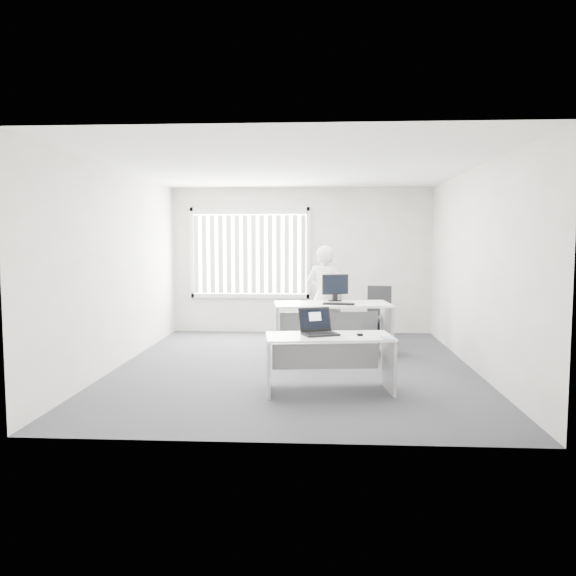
# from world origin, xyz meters

# --- Properties ---
(ground) EXTENTS (6.00, 6.00, 0.00)m
(ground) POSITION_xyz_m (0.00, 0.00, 0.00)
(ground) COLOR #404046
(ground) RESTS_ON ground
(wall_back) EXTENTS (5.00, 0.02, 2.80)m
(wall_back) POSITION_xyz_m (0.00, 3.00, 1.40)
(wall_back) COLOR silver
(wall_back) RESTS_ON ground
(wall_front) EXTENTS (5.00, 0.02, 2.80)m
(wall_front) POSITION_xyz_m (0.00, -3.00, 1.40)
(wall_front) COLOR silver
(wall_front) RESTS_ON ground
(wall_left) EXTENTS (0.02, 6.00, 2.80)m
(wall_left) POSITION_xyz_m (-2.50, 0.00, 1.40)
(wall_left) COLOR silver
(wall_left) RESTS_ON ground
(wall_right) EXTENTS (0.02, 6.00, 2.80)m
(wall_right) POSITION_xyz_m (2.50, 0.00, 1.40)
(wall_right) COLOR silver
(wall_right) RESTS_ON ground
(ceiling) EXTENTS (5.00, 6.00, 0.02)m
(ceiling) POSITION_xyz_m (0.00, 0.00, 2.80)
(ceiling) COLOR white
(ceiling) RESTS_ON wall_back
(window) EXTENTS (2.32, 0.06, 1.76)m
(window) POSITION_xyz_m (-1.00, 2.96, 1.55)
(window) COLOR silver
(window) RESTS_ON wall_back
(blinds) EXTENTS (2.20, 0.10, 1.50)m
(blinds) POSITION_xyz_m (-1.00, 2.90, 1.52)
(blinds) COLOR silver
(blinds) RESTS_ON wall_back
(desk_near) EXTENTS (1.55, 0.86, 0.68)m
(desk_near) POSITION_xyz_m (0.47, -1.27, 0.49)
(desk_near) COLOR white
(desk_near) RESTS_ON ground
(desk_far) EXTENTS (1.87, 1.04, 0.82)m
(desk_far) POSITION_xyz_m (0.55, 0.88, 0.59)
(desk_far) COLOR white
(desk_far) RESTS_ON ground
(office_chair) EXTENTS (0.66, 0.66, 1.00)m
(office_chair) POSITION_xyz_m (1.38, 1.88, 0.31)
(office_chair) COLOR black
(office_chair) RESTS_ON ground
(person) EXTENTS (0.72, 0.58, 1.71)m
(person) POSITION_xyz_m (0.44, 1.43, 0.86)
(person) COLOR silver
(person) RESTS_ON ground
(laptop) EXTENTS (0.51, 0.48, 0.31)m
(laptop) POSITION_xyz_m (0.37, -1.25, 0.83)
(laptop) COLOR black
(laptop) RESTS_ON desk_near
(paper_sheet) EXTENTS (0.35, 0.27, 0.00)m
(paper_sheet) POSITION_xyz_m (0.83, -1.34, 0.68)
(paper_sheet) COLOR white
(paper_sheet) RESTS_ON desk_near
(mouse) EXTENTS (0.07, 0.11, 0.04)m
(mouse) POSITION_xyz_m (0.83, -1.26, 0.70)
(mouse) COLOR silver
(mouse) RESTS_ON paper_sheet
(booklet) EXTENTS (0.15, 0.20, 0.01)m
(booklet) POSITION_xyz_m (1.14, -1.44, 0.68)
(booklet) COLOR white
(booklet) RESTS_ON desk_near
(keyboard) EXTENTS (0.50, 0.23, 0.02)m
(keyboard) POSITION_xyz_m (0.65, 0.68, 0.83)
(keyboard) COLOR black
(keyboard) RESTS_ON desk_far
(monitor) EXTENTS (0.45, 0.23, 0.43)m
(monitor) POSITION_xyz_m (0.60, 1.15, 1.03)
(monitor) COLOR black
(monitor) RESTS_ON desk_far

